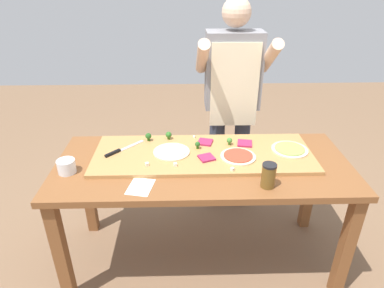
# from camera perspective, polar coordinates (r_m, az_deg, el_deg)

# --- Properties ---
(ground_plane) EXTENTS (8.00, 8.00, 0.00)m
(ground_plane) POSITION_cam_1_polar(r_m,az_deg,el_deg) (2.55, 1.58, -18.35)
(ground_plane) COLOR brown
(prep_table) EXTENTS (1.79, 0.75, 0.78)m
(prep_table) POSITION_cam_1_polar(r_m,az_deg,el_deg) (2.12, 1.82, -5.50)
(prep_table) COLOR brown
(prep_table) RESTS_ON ground
(cutting_board) EXTENTS (1.36, 0.50, 0.02)m
(cutting_board) POSITION_cam_1_polar(r_m,az_deg,el_deg) (2.13, 1.89, -1.69)
(cutting_board) COLOR #B27F47
(cutting_board) RESTS_ON prep_table
(chefs_knife) EXTENTS (0.22, 0.23, 0.02)m
(chefs_knife) POSITION_cam_1_polar(r_m,az_deg,el_deg) (2.18, -12.14, -1.07)
(chefs_knife) COLOR #B7BABF
(chefs_knife) RESTS_ON cutting_board
(pizza_whole_white_garlic) EXTENTS (0.23, 0.23, 0.02)m
(pizza_whole_white_garlic) POSITION_cam_1_polar(r_m,az_deg,el_deg) (2.12, -3.48, -1.28)
(pizza_whole_white_garlic) COLOR beige
(pizza_whole_white_garlic) RESTS_ON cutting_board
(pizza_whole_pesto_green) EXTENTS (0.23, 0.23, 0.02)m
(pizza_whole_pesto_green) POSITION_cam_1_polar(r_m,az_deg,el_deg) (2.23, 16.15, -0.87)
(pizza_whole_pesto_green) COLOR beige
(pizza_whole_pesto_green) RESTS_ON cutting_board
(pizza_whole_tomato_red) EXTENTS (0.22, 0.22, 0.02)m
(pizza_whole_tomato_red) POSITION_cam_1_polar(r_m,az_deg,el_deg) (2.08, 7.78, -2.06)
(pizza_whole_tomato_red) COLOR beige
(pizza_whole_tomato_red) RESTS_ON cutting_board
(pizza_slice_near_right) EXTENTS (0.11, 0.11, 0.01)m
(pizza_slice_near_right) POSITION_cam_1_polar(r_m,az_deg,el_deg) (2.24, 2.23, 0.33)
(pizza_slice_near_right) COLOR #9E234C
(pizza_slice_near_right) RESTS_ON cutting_board
(pizza_slice_center) EXTENTS (0.11, 0.11, 0.01)m
(pizza_slice_center) POSITION_cam_1_polar(r_m,az_deg,el_deg) (2.05, 2.47, -2.32)
(pizza_slice_center) COLOR #9E234C
(pizza_slice_center) RESTS_ON cutting_board
(pizza_slice_near_left) EXTENTS (0.11, 0.11, 0.01)m
(pizza_slice_near_left) POSITION_cam_1_polar(r_m,az_deg,el_deg) (2.24, 8.89, 0.12)
(pizza_slice_near_left) COLOR #9E234C
(pizza_slice_near_left) RESTS_ON cutting_board
(broccoli_floret_front_right) EXTENTS (0.04, 0.04, 0.05)m
(broccoli_floret_front_right) POSITION_cam_1_polar(r_m,az_deg,el_deg) (2.27, -7.37, 1.28)
(broccoli_floret_front_right) COLOR #2C5915
(broccoli_floret_front_right) RESTS_ON cutting_board
(broccoli_floret_center_left) EXTENTS (0.04, 0.04, 0.05)m
(broccoli_floret_center_left) POSITION_cam_1_polar(r_m,az_deg,el_deg) (2.21, 6.33, 0.57)
(broccoli_floret_center_left) COLOR #487A23
(broccoli_floret_center_left) RESTS_ON cutting_board
(broccoli_floret_front_left) EXTENTS (0.04, 0.04, 0.05)m
(broccoli_floret_front_left) POSITION_cam_1_polar(r_m,az_deg,el_deg) (2.28, -3.97, 1.53)
(broccoli_floret_front_left) COLOR #366618
(broccoli_floret_front_left) RESTS_ON cutting_board
(broccoli_floret_back_mid) EXTENTS (0.03, 0.03, 0.05)m
(broccoli_floret_back_mid) POSITION_cam_1_polar(r_m,az_deg,el_deg) (2.15, 0.95, -0.09)
(broccoli_floret_back_mid) COLOR #2C5915
(broccoli_floret_back_mid) RESTS_ON cutting_board
(cheese_crumble_a) EXTENTS (0.03, 0.03, 0.02)m
(cheese_crumble_a) POSITION_cam_1_polar(r_m,az_deg,el_deg) (1.95, 6.82, -4.23)
(cheese_crumble_a) COLOR silver
(cheese_crumble_a) RESTS_ON cutting_board
(cheese_crumble_b) EXTENTS (0.02, 0.02, 0.01)m
(cheese_crumble_b) POSITION_cam_1_polar(r_m,az_deg,el_deg) (2.30, 0.36, 1.22)
(cheese_crumble_b) COLOR white
(cheese_crumble_b) RESTS_ON cutting_board
(cheese_crumble_c) EXTENTS (0.03, 0.03, 0.02)m
(cheese_crumble_c) POSITION_cam_1_polar(r_m,az_deg,el_deg) (2.00, -7.61, -3.40)
(cheese_crumble_c) COLOR silver
(cheese_crumble_c) RESTS_ON cutting_board
(cheese_crumble_d) EXTENTS (0.02, 0.02, 0.02)m
(cheese_crumble_d) POSITION_cam_1_polar(r_m,az_deg,el_deg) (1.98, -2.85, -3.48)
(cheese_crumble_d) COLOR white
(cheese_crumble_d) RESTS_ON cutting_board
(flour_cup) EXTENTS (0.10, 0.10, 0.08)m
(flour_cup) POSITION_cam_1_polar(r_m,az_deg,el_deg) (2.08, -20.40, -3.67)
(flour_cup) COLOR white
(flour_cup) RESTS_ON prep_table
(sauce_jar) EXTENTS (0.08, 0.08, 0.14)m
(sauce_jar) POSITION_cam_1_polar(r_m,az_deg,el_deg) (1.86, 12.78, -5.20)
(sauce_jar) COLOR brown
(sauce_jar) RESTS_ON prep_table
(recipe_note) EXTENTS (0.16, 0.19, 0.00)m
(recipe_note) POSITION_cam_1_polar(r_m,az_deg,el_deg) (1.86, -8.68, -7.15)
(recipe_note) COLOR white
(recipe_note) RESTS_ON prep_table
(cook_center) EXTENTS (0.54, 0.39, 1.67)m
(cook_center) POSITION_cam_1_polar(r_m,az_deg,el_deg) (2.56, 6.77, 8.35)
(cook_center) COLOR #333847
(cook_center) RESTS_ON ground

